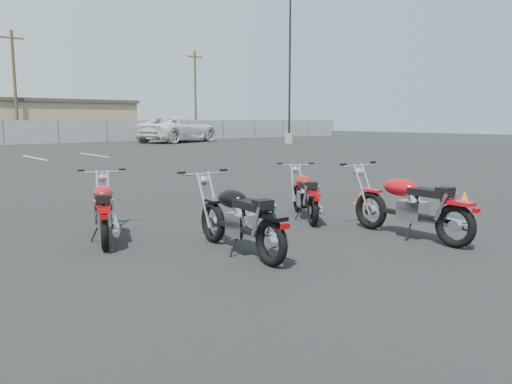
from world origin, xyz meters
TOP-DOWN VIEW (x-y plane):
  - ground at (0.00, 0.00)m, footprint 120.00×120.00m
  - motorcycle_front_red at (-2.01, 1.57)m, footprint 1.17×2.02m
  - motorcycle_second_black at (-0.88, -0.38)m, footprint 0.85×2.20m
  - motorcycle_third_red at (1.56, 0.80)m, footprint 1.41×1.86m
  - motorcycle_rear_red at (1.75, -1.33)m, footprint 0.88×2.29m
  - training_cone_near at (3.69, 1.20)m, footprint 0.28×0.28m
  - training_cone_far at (5.24, -0.35)m, footprint 0.27×0.27m
  - training_cone_extra at (0.61, 0.71)m, footprint 0.24×0.24m
  - light_pole_east at (21.81, 23.03)m, footprint 0.80×0.70m
  - tan_building_east at (10.00, 44.00)m, footprint 14.40×9.40m
  - utility_pole_c at (6.00, 39.00)m, footprint 1.80×0.24m
  - utility_pole_d at (24.00, 40.00)m, footprint 1.80×0.24m
  - white_van at (16.37, 30.64)m, footprint 6.44×9.41m

SIDE VIEW (x-z plane):
  - ground at x=0.00m, z-range 0.00..0.00m
  - training_cone_extra at x=0.61m, z-range 0.00..0.28m
  - training_cone_far at x=5.24m, z-range 0.00..0.32m
  - training_cone_near at x=3.69m, z-range 0.00..0.34m
  - motorcycle_third_red at x=1.56m, z-range -0.04..0.93m
  - motorcycle_front_red at x=-2.01m, z-range -0.05..0.96m
  - motorcycle_second_black at x=-0.88m, z-range -0.05..1.03m
  - motorcycle_rear_red at x=1.75m, z-range -0.05..1.07m
  - white_van at x=16.37m, z-range 0.00..3.32m
  - tan_building_east at x=10.00m, z-range 0.01..3.71m
  - light_pole_east at x=21.81m, z-range -2.67..8.92m
  - utility_pole_c at x=6.00m, z-range 0.19..9.19m
  - utility_pole_d at x=24.00m, z-range 0.19..9.19m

